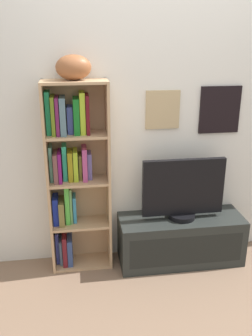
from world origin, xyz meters
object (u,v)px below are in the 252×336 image
Objects in this scene: bookshelf at (73,174)px; tv_stand at (180,239)px; football at (73,67)px; television at (183,190)px.

bookshelf is 1.48× the size of tv_stand.
tv_stand is (0.88, -0.10, -0.61)m from bookshelf.
football is at bearing -31.17° from bookshelf.
television is (0.83, -0.07, -0.97)m from football.
television is at bearing 90.00° from tv_stand.
football is 0.24× the size of tv_stand.
tv_stand is 1.54× the size of television.
bookshelf is 0.81m from football.
football is at bearing 175.24° from tv_stand.
football is (0.04, -0.03, 0.81)m from bookshelf.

